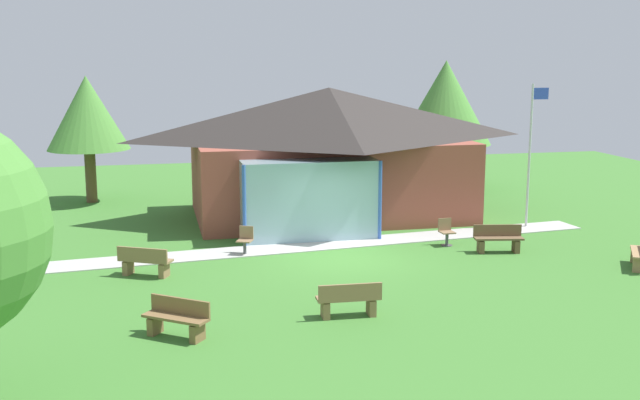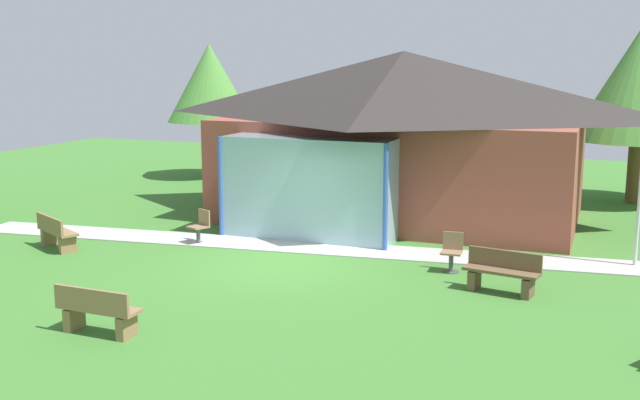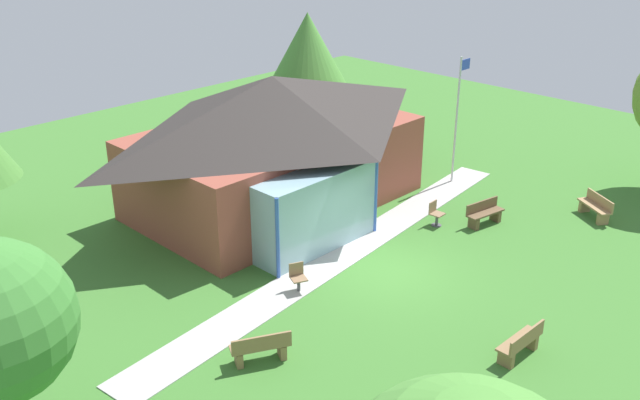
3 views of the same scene
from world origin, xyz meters
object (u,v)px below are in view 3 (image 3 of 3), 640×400
Objects in this scene: bench_lawn_far_right at (596,207)px; flagpole at (457,114)px; pavilion at (275,141)px; bench_mid_left at (261,348)px; bench_front_center at (521,343)px; patio_chair_lawn_spare at (436,214)px; tree_behind_pavilion_right at (308,54)px; bench_mid_right at (484,214)px; patio_chair_west at (298,278)px.

flagpole is at bearing 38.08° from bench_lawn_far_right.
pavilion is 7.14× the size of bench_mid_left.
flagpole is 3.35× the size of bench_lawn_far_right.
bench_front_center is (4.65, -4.49, 0.00)m from bench_mid_left.
bench_front_center is 9.55m from bench_lawn_far_right.
tree_behind_pavilion_right is (3.88, 10.20, 3.48)m from patio_chair_lawn_spare.
bench_mid_left is (-6.76, -6.79, -2.11)m from pavilion.
tree_behind_pavilion_right is (8.67, 16.23, 3.49)m from bench_front_center.
bench_mid_left is at bearing -165.43° from flagpole.
patio_chair_lawn_spare is 11.45m from tree_behind_pavilion_right.
bench_front_center is 0.97× the size of bench_mid_right.
flagpole is 10.66m from patio_chair_west.
bench_mid_right is 12.18m from tree_behind_pavilion_right.
bench_front_center is at bearing -118.10° from tree_behind_pavilion_right.
bench_lawn_far_right is (7.16, -8.97, -2.11)m from pavilion.
bench_mid_left is 6.46m from bench_front_center.
patio_chair_lawn_spare is at bearing -158.17° from patio_chair_west.
pavilion is 12.72× the size of patio_chair_west.
bench_lawn_far_right is 1.76× the size of patio_chair_lawn_spare.
bench_lawn_far_right is at bearing 18.85° from bench_mid_left.
pavilion is 12.72× the size of patio_chair_lawn_spare.
bench_mid_right is at bearing 40.59° from bench_front_center.
bench_mid_left is at bearing 112.42° from bench_lawn_far_right.
tree_behind_pavilion_right is at bearing 89.56° from flagpole.
pavilion is at bearing 69.89° from bench_lawn_far_right.
bench_mid_left and bench_lawn_far_right have the same top height.
bench_front_center is 7.75m from bench_mid_right.
tree_behind_pavilion_right is (-0.60, 13.92, 3.49)m from bench_lawn_far_right.
bench_mid_right is 1.81× the size of patio_chair_lawn_spare.
patio_chair_west is at bearing -126.90° from pavilion.
pavilion is at bearing -47.94° from bench_mid_right.
bench_lawn_far_right is at bearing -87.52° from tree_behind_pavilion_right.
flagpole is at bearing -90.44° from tree_behind_pavilion_right.
bench_mid_right is 4.12m from bench_lawn_far_right.
pavilion is 11.67m from bench_front_center.
bench_lawn_far_right is at bearing 15.74° from bench_front_center.
patio_chair_west is 1.00× the size of patio_chair_lawn_spare.
bench_lawn_far_right is (13.92, -2.18, 0.00)m from bench_mid_left.
bench_front_center is at bearing -100.60° from pavilion.
patio_chair_west reaches higher than bench_mid_left.
bench_mid_left and bench_front_center have the same top height.
flagpole reaches higher than bench_mid_right.
bench_lawn_far_right is (9.27, 2.31, 0.00)m from bench_front_center.
flagpole reaches higher than bench_lawn_far_right.
bench_front_center is (-8.60, -7.93, -2.41)m from flagpole.
patio_chair_west is (-10.25, -1.66, -2.39)m from flagpole.
bench_lawn_far_right is 5.83m from patio_chair_lawn_spare.
pavilion is 2.16× the size of flagpole.
patio_chair_lawn_spare is (9.44, 1.55, 0.01)m from bench_mid_left.
pavilion reaches higher than bench_mid_left.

